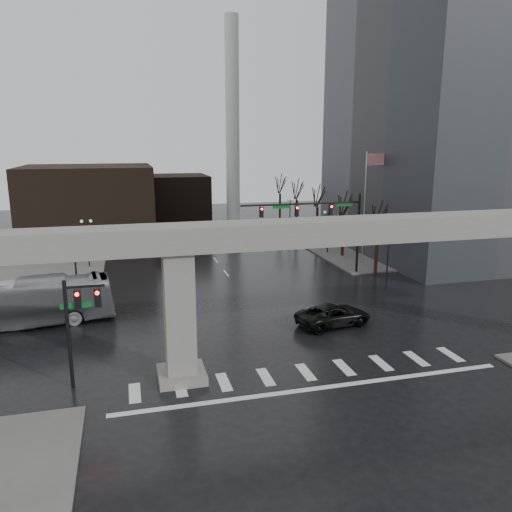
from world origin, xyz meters
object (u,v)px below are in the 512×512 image
object	(u,v)px
pickup_truck	(334,315)
far_car	(175,261)
city_bus	(25,303)
signal_mast_arm	(323,217)

from	to	relation	value
pickup_truck	far_car	bearing A→B (deg)	14.06
pickup_truck	city_bus	distance (m)	22.18
city_bus	pickup_truck	bearing A→B (deg)	-111.22
signal_mast_arm	city_bus	size ratio (longest dim) A/B	0.99
city_bus	far_car	bearing A→B (deg)	-46.86
signal_mast_arm	city_bus	xyz separation A→B (m)	(-25.86, -7.54, -4.13)
pickup_truck	city_bus	size ratio (longest dim) A/B	0.45
pickup_truck	signal_mast_arm	bearing A→B (deg)	-29.44
pickup_truck	city_bus	world-z (taller)	city_bus
signal_mast_arm	pickup_truck	distance (m)	14.82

